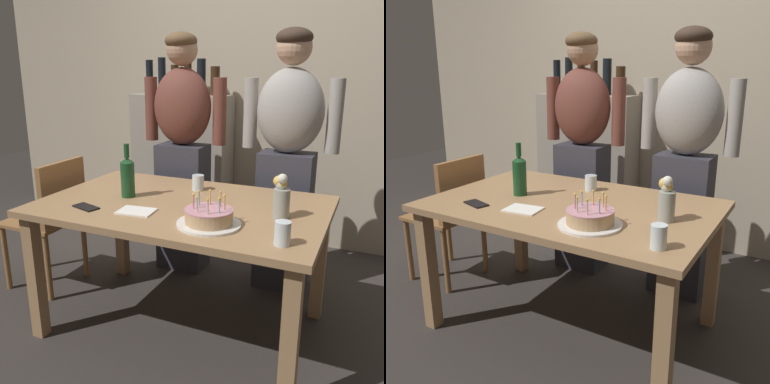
# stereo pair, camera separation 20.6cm
# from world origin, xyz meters

# --- Properties ---
(ground_plane) EXTENTS (10.00, 10.00, 0.00)m
(ground_plane) POSITION_xyz_m (0.00, 0.00, 0.00)
(ground_plane) COLOR #332D2B
(back_wall) EXTENTS (5.20, 0.10, 2.60)m
(back_wall) POSITION_xyz_m (0.00, 1.55, 1.30)
(back_wall) COLOR tan
(back_wall) RESTS_ON ground_plane
(dining_table) EXTENTS (1.50, 0.96, 0.74)m
(dining_table) POSITION_xyz_m (0.00, 0.00, 0.64)
(dining_table) COLOR #A37A51
(dining_table) RESTS_ON ground_plane
(birthday_cake) EXTENTS (0.30, 0.30, 0.15)m
(birthday_cake) POSITION_xyz_m (0.25, -0.25, 0.78)
(birthday_cake) COLOR white
(birthday_cake) RESTS_ON dining_table
(water_glass_near) EXTENTS (0.07, 0.07, 0.10)m
(water_glass_near) POSITION_xyz_m (0.61, -0.33, 0.79)
(water_glass_near) COLOR silver
(water_glass_near) RESTS_ON dining_table
(water_glass_far) EXTENTS (0.07, 0.07, 0.09)m
(water_glass_far) POSITION_xyz_m (-0.03, 0.26, 0.79)
(water_glass_far) COLOR silver
(water_glass_far) RESTS_ON dining_table
(wine_bottle) EXTENTS (0.08, 0.08, 0.30)m
(wine_bottle) POSITION_xyz_m (-0.33, -0.02, 0.86)
(wine_bottle) COLOR #194723
(wine_bottle) RESTS_ON dining_table
(cell_phone) EXTENTS (0.16, 0.11, 0.01)m
(cell_phone) POSITION_xyz_m (-0.42, -0.28, 0.74)
(cell_phone) COLOR black
(cell_phone) RESTS_ON dining_table
(napkin_stack) EXTENTS (0.19, 0.15, 0.01)m
(napkin_stack) POSITION_xyz_m (-0.15, -0.23, 0.74)
(napkin_stack) COLOR white
(napkin_stack) RESTS_ON dining_table
(flower_vase) EXTENTS (0.09, 0.09, 0.22)m
(flower_vase) POSITION_xyz_m (0.52, -0.01, 0.85)
(flower_vase) COLOR #999E93
(flower_vase) RESTS_ON dining_table
(person_man_bearded) EXTENTS (0.61, 0.27, 1.66)m
(person_man_bearded) POSITION_xyz_m (-0.34, 0.70, 0.87)
(person_man_bearded) COLOR #33333D
(person_man_bearded) RESTS_ON ground_plane
(person_woman_cardigan) EXTENTS (0.61, 0.27, 1.66)m
(person_woman_cardigan) POSITION_xyz_m (0.40, 0.70, 0.87)
(person_woman_cardigan) COLOR #33333D
(person_woman_cardigan) RESTS_ON ground_plane
(dining_chair) EXTENTS (0.42, 0.42, 0.87)m
(dining_chair) POSITION_xyz_m (-0.98, 0.07, 0.52)
(dining_chair) COLOR olive
(dining_chair) RESTS_ON ground_plane
(shelf_cabinet) EXTENTS (0.85, 0.30, 1.52)m
(shelf_cabinet) POSITION_xyz_m (-0.65, 1.33, 0.63)
(shelf_cabinet) COLOR #9E9384
(shelf_cabinet) RESTS_ON ground_plane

